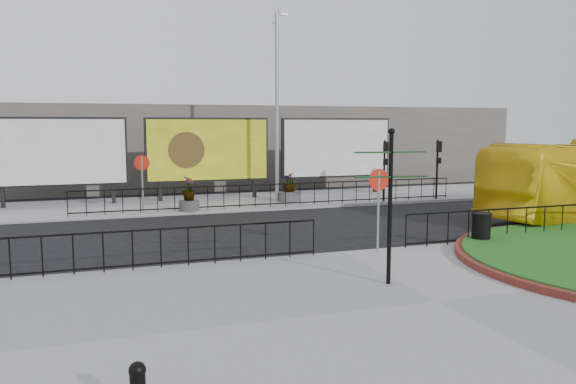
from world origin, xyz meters
name	(u,v)px	position (x,y,z in m)	size (l,w,h in m)	color
ground	(341,255)	(0.00, 0.00, 0.00)	(90.00, 90.00, 0.00)	black
pavement_near	(437,304)	(0.00, -5.00, 0.06)	(30.00, 10.00, 0.12)	gray
pavement_far	(242,201)	(0.00, 12.00, 0.06)	(44.00, 6.00, 0.12)	gray
railing_near_left	(133,250)	(-6.00, -0.30, 0.67)	(10.00, 0.10, 1.10)	black
railing_near_right	(526,223)	(6.50, -0.30, 0.67)	(9.00, 0.10, 1.10)	black
railing_far	(278,195)	(1.00, 9.30, 0.67)	(18.00, 0.10, 1.10)	black
speed_sign_far	(142,171)	(-5.00, 9.40, 1.92)	(0.64, 0.07, 2.47)	gray
speed_sign_near	(379,192)	(1.00, -0.40, 1.92)	(0.64, 0.07, 2.47)	gray
billboard_left	(58,152)	(-8.50, 12.97, 2.60)	(6.20, 0.31, 4.10)	black
billboard_mid	(208,150)	(-1.50, 12.97, 2.60)	(6.20, 0.31, 4.10)	black
billboard_right	(336,148)	(5.50, 12.97, 2.60)	(6.20, 0.31, 4.10)	black
lamp_post	(277,105)	(1.51, 11.00, 4.83)	(0.74, 0.18, 9.23)	gray
signal_pole_a	(385,161)	(6.50, 9.34, 2.10)	(0.22, 0.26, 3.00)	black
signal_pole_b	(438,160)	(9.50, 9.34, 2.10)	(0.22, 0.26, 3.00)	black
building_backdrop	(205,145)	(0.00, 22.00, 2.50)	(40.00, 10.00, 5.00)	#605A54
fingerpost_sign	(390,191)	(-0.33, -3.47, 2.34)	(1.72, 0.51, 3.68)	black
litter_bin	(481,229)	(4.50, -0.60, 0.63)	(0.62, 0.62, 1.02)	black
planter_a	(189,197)	(-3.05, 9.40, 0.73)	(0.88, 0.88, 1.51)	#4C4C4F
planter_b	(287,192)	(2.00, 10.88, 0.57)	(0.91, 0.91, 1.32)	#4C4C4F
planter_c	(291,190)	(2.20, 11.00, 0.67)	(0.88, 0.88, 1.44)	#4C4C4F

